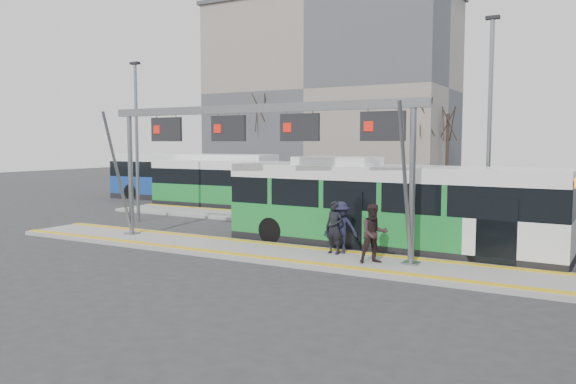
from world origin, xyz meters
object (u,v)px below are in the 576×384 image
passenger_b (374,233)px  passenger_c (341,227)px  gantry (254,134)px  hero_bus (386,208)px  passenger_a (334,228)px

passenger_b → passenger_c: 1.86m
gantry → passenger_b: bearing=-4.7°
hero_bus → passenger_b: (0.71, -3.13, -0.47)m
gantry → passenger_a: size_ratio=7.14×
gantry → passenger_a: 4.46m
hero_bus → passenger_c: (-0.88, -2.15, -0.52)m
passenger_b → passenger_c: (-1.58, 0.98, -0.05)m
passenger_a → passenger_c: size_ratio=1.01×
gantry → passenger_a: bearing=6.4°
hero_bus → passenger_c: size_ratio=7.01×
gantry → passenger_b: (4.77, -0.39, -3.20)m
passenger_b → passenger_c: bearing=108.2°
gantry → passenger_b: size_ratio=6.85×
gantry → passenger_c: 4.59m
hero_bus → passenger_b: hero_bus is taller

